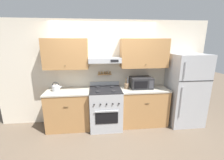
{
  "coord_description": "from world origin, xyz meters",
  "views": [
    {
      "loc": [
        -0.2,
        -3.08,
        2.04
      ],
      "look_at": [
        0.15,
        0.26,
        1.18
      ],
      "focal_mm": 24.0,
      "sensor_mm": 36.0,
      "label": 1
    }
  ],
  "objects_px": {
    "microwave": "(141,83)",
    "utensil_crock": "(127,86)",
    "refrigerator": "(185,90)",
    "stove_range": "(106,108)",
    "tea_kettle": "(56,87)"
  },
  "relations": [
    {
      "from": "microwave",
      "to": "utensil_crock",
      "type": "distance_m",
      "value": 0.37
    },
    {
      "from": "refrigerator",
      "to": "stove_range",
      "type": "bearing_deg",
      "value": 179.84
    },
    {
      "from": "refrigerator",
      "to": "microwave",
      "type": "bearing_deg",
      "value": 173.98
    },
    {
      "from": "microwave",
      "to": "utensil_crock",
      "type": "height_order",
      "value": "utensil_crock"
    },
    {
      "from": "stove_range",
      "to": "utensil_crock",
      "type": "bearing_deg",
      "value": 10.08
    },
    {
      "from": "utensil_crock",
      "to": "refrigerator",
      "type": "bearing_deg",
      "value": -3.84
    },
    {
      "from": "refrigerator",
      "to": "microwave",
      "type": "relative_size",
      "value": 3.36
    },
    {
      "from": "tea_kettle",
      "to": "microwave",
      "type": "xyz_separation_m",
      "value": [
        2.03,
        0.02,
        0.05
      ]
    },
    {
      "from": "stove_range",
      "to": "tea_kettle",
      "type": "bearing_deg",
      "value": 175.35
    },
    {
      "from": "tea_kettle",
      "to": "microwave",
      "type": "height_order",
      "value": "microwave"
    },
    {
      "from": "tea_kettle",
      "to": "utensil_crock",
      "type": "xyz_separation_m",
      "value": [
        1.67,
        0.0,
        -0.01
      ]
    },
    {
      "from": "refrigerator",
      "to": "microwave",
      "type": "height_order",
      "value": "refrigerator"
    },
    {
      "from": "microwave",
      "to": "tea_kettle",
      "type": "bearing_deg",
      "value": -179.5
    },
    {
      "from": "tea_kettle",
      "to": "utensil_crock",
      "type": "height_order",
      "value": "utensil_crock"
    },
    {
      "from": "refrigerator",
      "to": "microwave",
      "type": "distance_m",
      "value": 1.13
    }
  ]
}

